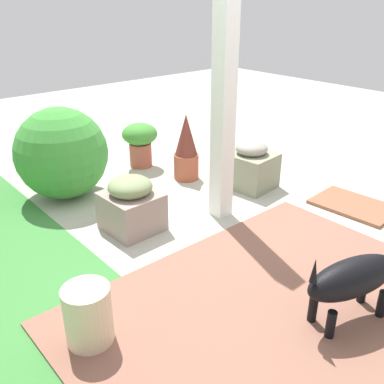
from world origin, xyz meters
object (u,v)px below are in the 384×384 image
at_px(porch_pillar, 224,97).
at_px(stone_planter_nearest, 251,166).
at_px(dog, 360,274).
at_px(terracotta_pot_broad, 140,141).
at_px(doormat, 354,205).
at_px(stone_planter_mid, 131,205).
at_px(terracotta_pot_spiky, 186,149).
at_px(ceramic_urn, 88,316).
at_px(round_shrub, 62,153).

relative_size(porch_pillar, stone_planter_nearest, 4.27).
bearing_deg(dog, porch_pillar, -12.78).
bearing_deg(terracotta_pot_broad, stone_planter_nearest, -157.24).
bearing_deg(doormat, stone_planter_mid, 60.60).
relative_size(terracotta_pot_broad, terracotta_pot_spiky, 0.71).
bearing_deg(ceramic_urn, dog, -123.38).
xyz_separation_m(stone_planter_nearest, stone_planter_mid, (0.05, 1.33, 0.00)).
bearing_deg(terracotta_pot_spiky, stone_planter_nearest, -149.28).
bearing_deg(terracotta_pot_spiky, dog, 164.63).
distance_m(stone_planter_mid, round_shrub, 0.96).
bearing_deg(doormat, terracotta_pot_spiky, 25.46).
bearing_deg(round_shrub, terracotta_pot_spiky, -110.81).
height_order(stone_planter_nearest, doormat, stone_planter_nearest).
bearing_deg(porch_pillar, stone_planter_nearest, -69.82).
distance_m(porch_pillar, ceramic_urn, 1.88).
relative_size(stone_planter_mid, doormat, 0.67).
height_order(stone_planter_nearest, terracotta_pot_broad, terracotta_pot_broad).
relative_size(stone_planter_mid, round_shrub, 0.54).
xyz_separation_m(terracotta_pot_spiky, ceramic_urn, (-1.40, 1.86, -0.14)).
distance_m(terracotta_pot_broad, dog, 2.85).
relative_size(terracotta_pot_broad, ceramic_urn, 1.36).
height_order(porch_pillar, dog, porch_pillar).
distance_m(porch_pillar, stone_planter_nearest, 1.03).
xyz_separation_m(stone_planter_nearest, terracotta_pot_broad, (1.15, 0.48, 0.08)).
bearing_deg(terracotta_pot_spiky, stone_planter_mid, 117.26).
height_order(dog, ceramic_urn, dog).
distance_m(ceramic_urn, doormat, 2.56).
height_order(porch_pillar, terracotta_pot_broad, porch_pillar).
height_order(round_shrub, terracotta_pot_spiky, round_shrub).
relative_size(dog, ceramic_urn, 2.17).
bearing_deg(stone_planter_mid, dog, -167.41).
bearing_deg(doormat, stone_planter_nearest, 21.94).
bearing_deg(terracotta_pot_broad, ceramic_urn, 139.37).
bearing_deg(ceramic_urn, doormat, -91.40).
xyz_separation_m(stone_planter_nearest, doormat, (-0.90, -0.36, -0.19)).
height_order(terracotta_pot_spiky, doormat, terracotta_pot_spiky).
xyz_separation_m(stone_planter_mid, round_shrub, (0.93, 0.11, 0.20)).
distance_m(porch_pillar, terracotta_pot_spiky, 1.09).
distance_m(stone_planter_nearest, doormat, 0.99).
bearing_deg(doormat, dog, 120.09).
xyz_separation_m(porch_pillar, stone_planter_mid, (0.28, 0.71, -0.79)).
bearing_deg(round_shrub, stone_planter_mid, -173.11).
bearing_deg(dog, terracotta_pot_spiky, -15.37).
relative_size(round_shrub, terracotta_pot_spiky, 1.24).
height_order(terracotta_pot_broad, terracotta_pot_spiky, terracotta_pot_spiky).
height_order(terracotta_pot_broad, doormat, terracotta_pot_broad).
relative_size(porch_pillar, dog, 2.65).
relative_size(round_shrub, ceramic_urn, 2.37).
relative_size(stone_planter_nearest, terracotta_pot_broad, 0.99).
bearing_deg(ceramic_urn, stone_planter_mid, -44.10).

